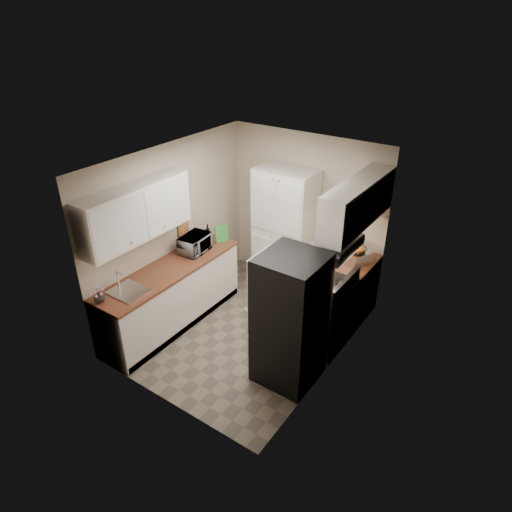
{
  "coord_description": "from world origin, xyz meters",
  "views": [
    {
      "loc": [
        3.06,
        -4.19,
        4.11
      ],
      "look_at": [
        0.06,
        0.15,
        1.18
      ],
      "focal_mm": 32.0,
      "sensor_mm": 36.0,
      "label": 1
    }
  ],
  "objects": [
    {
      "name": "ground",
      "position": [
        0.0,
        0.0,
        0.0
      ],
      "size": [
        3.2,
        3.2,
        0.0
      ],
      "primitive_type": "plane",
      "color": "#665B4C",
      "rests_on": "ground"
    },
    {
      "name": "refrigerator",
      "position": [
        0.94,
        -0.41,
        0.85
      ],
      "size": [
        0.7,
        0.72,
        1.7
      ],
      "primitive_type": "cube",
      "color": "#B7B7BC",
      "rests_on": "ground"
    },
    {
      "name": "fruit_basket",
      "position": [
        1.07,
        1.13,
        1.16
      ],
      "size": [
        0.31,
        0.31,
        0.11
      ],
      "primitive_type": null,
      "rotation": [
        0.0,
        0.0,
        0.25
      ],
      "color": "orange",
      "rests_on": "toaster_oven"
    },
    {
      "name": "base_cabinet_left",
      "position": [
        -0.99,
        -0.43,
        0.44
      ],
      "size": [
        0.6,
        2.3,
        0.88
      ],
      "primitive_type": "cube",
      "color": "silver",
      "rests_on": "ground"
    },
    {
      "name": "countertop_left",
      "position": [
        -0.99,
        -0.43,
        0.9
      ],
      "size": [
        0.63,
        2.33,
        0.04
      ],
      "primitive_type": "cube",
      "color": "brown",
      "rests_on": "base_cabinet_left"
    },
    {
      "name": "electric_range",
      "position": [
        0.97,
        0.39,
        0.48
      ],
      "size": [
        0.71,
        0.78,
        1.13
      ],
      "color": "#B7B7BC",
      "rests_on": "ground"
    },
    {
      "name": "kitchen_mat",
      "position": [
        -0.02,
        0.65,
        0.01
      ],
      "size": [
        0.66,
        0.81,
        0.01
      ],
      "primitive_type": "cube",
      "rotation": [
        0.0,
        0.0,
        -0.38
      ],
      "color": "#CBC286",
      "rests_on": "ground"
    },
    {
      "name": "pantry_cabinet",
      "position": [
        -0.2,
        1.32,
        1.0
      ],
      "size": [
        0.9,
        0.55,
        2.0
      ],
      "primitive_type": "cube",
      "color": "silver",
      "rests_on": "ground"
    },
    {
      "name": "flower_vase",
      "position": [
        -1.11,
        -1.5,
        0.99
      ],
      "size": [
        0.13,
        0.13,
        0.14
      ],
      "primitive_type": "imported",
      "rotation": [
        0.0,
        0.0,
        -0.0
      ],
      "color": "white",
      "rests_on": "countertop_left"
    },
    {
      "name": "room_shell",
      "position": [
        -0.02,
        -0.01,
        1.63
      ],
      "size": [
        2.64,
        3.24,
        2.52
      ],
      "color": "beige",
      "rests_on": "ground"
    },
    {
      "name": "wine_bottle",
      "position": [
        -1.05,
        0.48,
        1.05
      ],
      "size": [
        0.07,
        0.07,
        0.27
      ],
      "primitive_type": "cylinder",
      "color": "black",
      "rests_on": "countertop_left"
    },
    {
      "name": "toaster_oven",
      "position": [
        1.08,
        1.15,
        1.01
      ],
      "size": [
        0.36,
        0.4,
        0.19
      ],
      "primitive_type": "cube",
      "rotation": [
        0.0,
        0.0,
        -0.41
      ],
      "color": "#A7A7AB",
      "rests_on": "countertop_right"
    },
    {
      "name": "base_cabinet_right",
      "position": [
        0.99,
        1.19,
        0.44
      ],
      "size": [
        0.6,
        0.8,
        0.88
      ],
      "primitive_type": "cube",
      "color": "silver",
      "rests_on": "ground"
    },
    {
      "name": "countertop_right",
      "position": [
        0.99,
        1.19,
        0.9
      ],
      "size": [
        0.63,
        0.83,
        0.04
      ],
      "primitive_type": "cube",
      "color": "brown",
      "rests_on": "base_cabinet_right"
    },
    {
      "name": "cutting_board",
      "position": [
        -0.89,
        0.61,
        1.05
      ],
      "size": [
        0.09,
        0.21,
        0.27
      ],
      "primitive_type": "cube",
      "rotation": [
        0.0,
        0.0,
        -0.36
      ],
      "color": "green",
      "rests_on": "countertop_left"
    },
    {
      "name": "microwave",
      "position": [
        -1.01,
        0.14,
        1.05
      ],
      "size": [
        0.36,
        0.5,
        0.26
      ],
      "primitive_type": "imported",
      "rotation": [
        0.0,
        0.0,
        1.68
      ],
      "color": "#B2B2B7",
      "rests_on": "countertop_left"
    }
  ]
}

